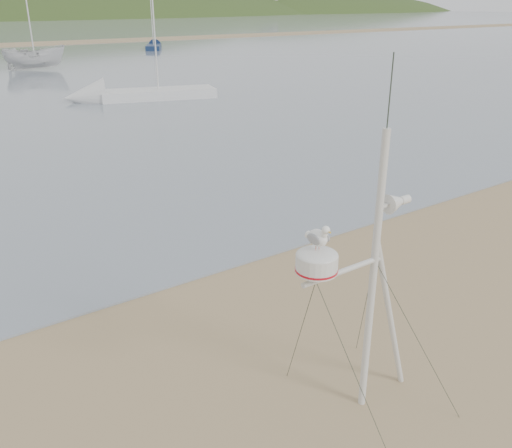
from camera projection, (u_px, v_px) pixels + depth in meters
mast_rig at (367, 337)px, 6.72m from camera, size 1.98×2.12×4.48m
boat_white at (32, 38)px, 41.34m from camera, size 2.19×2.16×4.65m
sailboat_white_near at (116, 96)px, 28.87m from camera, size 8.25×4.18×7.94m
sailboat_blue_far at (154, 46)px, 61.30m from camera, size 4.20×5.95×6.00m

